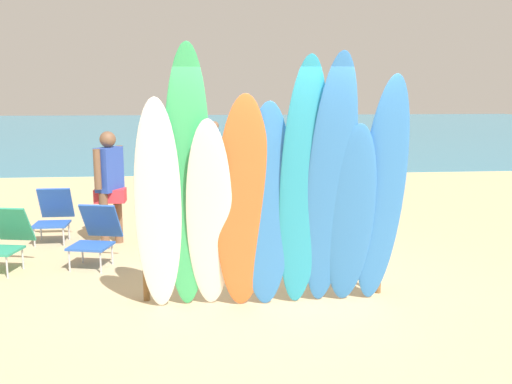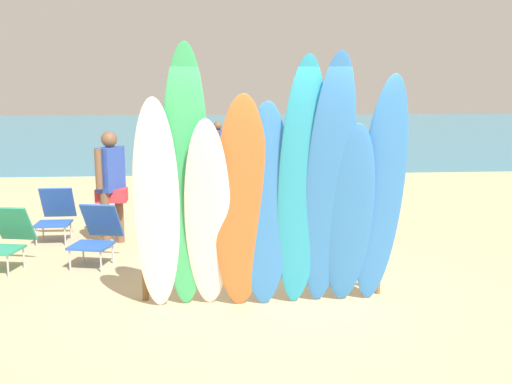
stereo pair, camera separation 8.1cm
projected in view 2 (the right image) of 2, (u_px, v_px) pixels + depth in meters
ground at (227, 156)px, 20.07m from camera, size 60.00×60.00×0.00m
ocean_water at (219, 128)px, 35.19m from camera, size 60.00×40.00×0.02m
surfboard_rack at (263, 251)px, 6.24m from camera, size 2.74×0.07×0.68m
surfboard_white_0 at (157, 209)px, 5.60m from camera, size 0.50×0.62×2.24m
surfboard_green_1 at (185, 184)px, 5.59m from camera, size 0.53×0.71×2.73m
surfboard_white_2 at (208, 218)px, 5.67m from camera, size 0.49×0.66×2.04m
surfboard_orange_3 at (241, 206)px, 5.66m from camera, size 0.58×0.57×2.27m
surfboard_blue_4 at (266, 209)px, 5.71m from camera, size 0.52×0.50×2.20m
surfboard_teal_5 at (301, 189)px, 5.63m from camera, size 0.49×0.72×2.63m
surfboard_blue_6 at (328, 187)px, 5.63m from camera, size 0.52×0.82×2.65m
surfboard_blue_7 at (349, 218)px, 5.79m from camera, size 0.50×0.64×1.99m
surfboard_blue_8 at (381, 195)px, 5.78m from camera, size 0.52×0.67×2.46m
beachgoer_strolling at (312, 149)px, 12.92m from camera, size 0.50×0.46×1.68m
beachgoer_near_rack at (310, 144)px, 14.41m from camera, size 0.51×0.42×1.64m
beachgoer_by_water at (194, 183)px, 8.53m from camera, size 0.41×0.59×1.57m
beachgoer_midbeach at (111, 180)px, 8.29m from camera, size 0.44×0.59×1.71m
beachgoer_photographing at (218, 148)px, 14.06m from camera, size 0.40×0.58×1.55m
beach_chair_red at (7, 236)px, 7.30m from camera, size 0.63×0.81×0.80m
beach_chair_blue at (56, 213)px, 8.70m from camera, size 0.51×0.72×0.81m
beach_chair_striped at (97, 232)px, 7.49m from camera, size 0.66×0.83×0.80m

